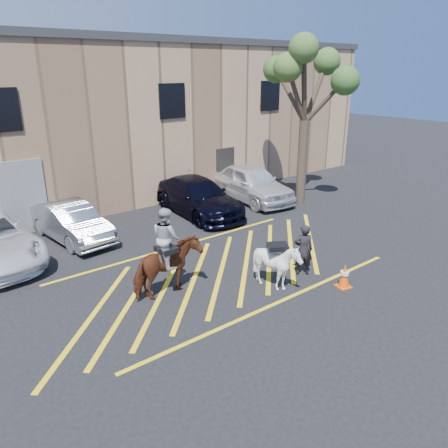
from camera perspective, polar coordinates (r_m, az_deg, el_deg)
ground at (r=13.93m, az=-1.15°, el=-5.71°), size 90.00×90.00×0.00m
car_silver_sedan at (r=16.85m, az=-19.35°, el=0.25°), size 1.89×4.27×1.36m
car_blue_suv at (r=18.84m, az=-3.43°, el=3.60°), size 2.53×5.35×1.51m
car_white_suv at (r=20.77m, az=3.61°, el=5.38°), size 2.60×5.15×1.68m
handler at (r=13.41m, az=10.32°, el=-3.33°), size 0.70×0.66×1.60m
warehouse at (r=23.39m, az=-19.95°, el=12.89°), size 32.42×10.20×7.30m
hatching_zone at (r=13.71m, az=-0.38°, el=-6.11°), size 12.60×5.12×0.01m
mounted_bay at (r=12.02m, az=-7.46°, el=-4.82°), size 1.97×0.97×2.54m
saddled_white at (r=12.47m, az=6.91°, el=-5.31°), size 1.70×1.74×1.45m
traffic_cone at (r=13.07m, az=15.45°, el=-6.49°), size 0.45×0.45×0.73m
tree at (r=19.89m, az=10.82°, el=18.59°), size 3.99×4.37×7.31m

